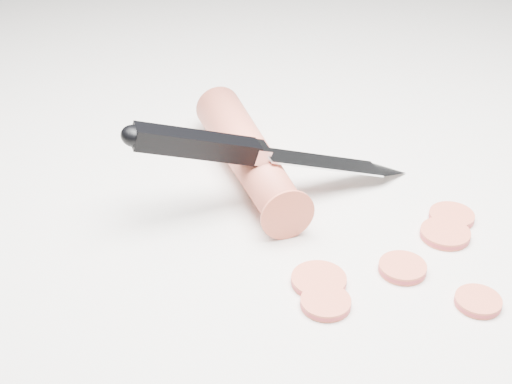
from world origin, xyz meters
TOP-DOWN VIEW (x-y plane):
  - ground at (0.00, 0.00)m, footprint 2.40×2.40m
  - carrot at (-0.02, 0.08)m, footprint 0.07×0.19m
  - carrot_slice_0 at (-0.05, -0.09)m, footprint 0.03×0.03m
  - carrot_slice_1 at (-0.04, -0.07)m, footprint 0.04×0.04m
  - carrot_slice_2 at (0.02, -0.09)m, footprint 0.03×0.03m
  - carrot_slice_3 at (0.07, -0.07)m, footprint 0.04×0.04m
  - carrot_slice_4 at (0.09, -0.05)m, footprint 0.03×0.03m
  - carrot_slice_5 at (-0.02, 0.02)m, footprint 0.04×0.04m
  - carrot_slice_6 at (0.04, -0.14)m, footprint 0.03×0.03m
  - kitchen_knife at (-0.01, 0.04)m, footprint 0.24×0.07m

SIDE VIEW (x-z plane):
  - ground at x=0.00m, z-range 0.00..0.00m
  - carrot_slice_1 at x=-0.04m, z-range 0.00..0.01m
  - carrot_slice_6 at x=0.04m, z-range 0.00..0.01m
  - carrot_slice_4 at x=0.09m, z-range 0.00..0.01m
  - carrot_slice_0 at x=-0.05m, z-range 0.00..0.01m
  - carrot_slice_5 at x=-0.02m, z-range 0.00..0.01m
  - carrot_slice_3 at x=0.07m, z-range 0.00..0.01m
  - carrot_slice_2 at x=0.02m, z-range 0.00..0.01m
  - carrot at x=-0.02m, z-range 0.00..0.04m
  - kitchen_knife at x=-0.01m, z-range 0.00..0.09m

